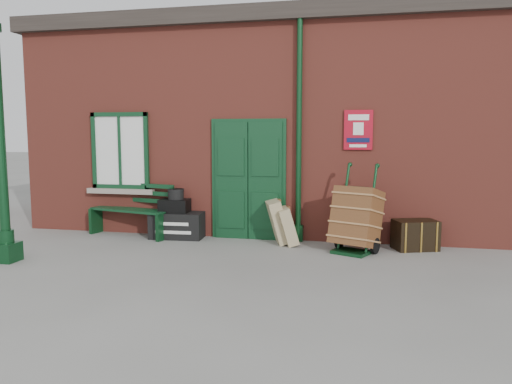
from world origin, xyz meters
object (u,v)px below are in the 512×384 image
(houdini_trunk, at_px, (177,225))
(dark_trunk, at_px, (415,235))
(bench, at_px, (133,208))
(porter_trolley, at_px, (356,219))

(houdini_trunk, bearing_deg, dark_trunk, -4.18)
(bench, distance_m, dark_trunk, 5.30)
(bench, bearing_deg, houdini_trunk, 8.75)
(dark_trunk, bearing_deg, bench, 158.88)
(houdini_trunk, distance_m, porter_trolley, 3.40)
(houdini_trunk, xyz_separation_m, dark_trunk, (4.35, -0.04, 0.01))
(bench, relative_size, porter_trolley, 1.21)
(bench, xyz_separation_m, porter_trolley, (4.30, -0.52, 0.04))
(houdini_trunk, relative_size, dark_trunk, 1.40)
(houdini_trunk, height_order, dark_trunk, dark_trunk)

